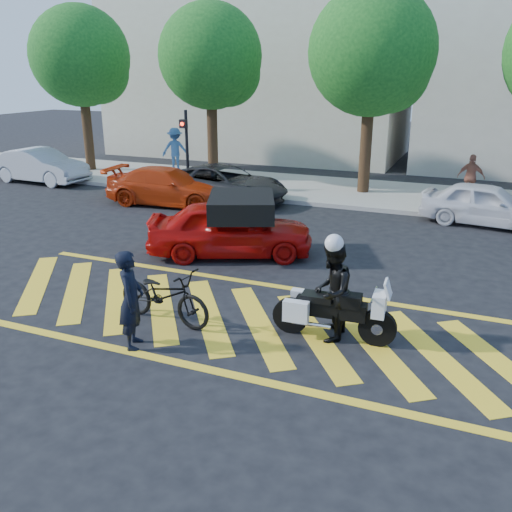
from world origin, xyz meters
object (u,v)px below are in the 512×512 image
at_px(police_motorcycle, 332,311).
at_px(parked_left, 168,186).
at_px(parked_far_left, 40,166).
at_px(parked_mid_left, 224,184).
at_px(officer_bike, 131,300).
at_px(bicycle, 164,295).
at_px(officer_moto, 332,292).
at_px(red_convertible, 230,229).
at_px(parked_mid_right, 486,204).

relative_size(police_motorcycle, parked_left, 0.50).
relative_size(parked_far_left, parked_mid_left, 0.91).
bearing_deg(officer_bike, bicycle, -23.76).
distance_m(officer_moto, parked_left, 11.30).
bearing_deg(red_convertible, parked_left, 23.34).
height_order(officer_moto, parked_far_left, officer_moto).
bearing_deg(parked_left, officer_bike, -157.66).
distance_m(officer_moto, parked_mid_right, 9.59).
height_order(bicycle, parked_mid_left, parked_mid_left).
xyz_separation_m(officer_bike, parked_mid_left, (-3.31, 10.61, -0.22)).
bearing_deg(parked_far_left, parked_mid_left, -88.88).
bearing_deg(red_convertible, police_motorcycle, -156.91).
distance_m(parked_far_left, parked_mid_right, 17.84).
xyz_separation_m(bicycle, parked_left, (-4.97, 8.40, 0.11)).
relative_size(police_motorcycle, parked_mid_right, 0.58).
distance_m(police_motorcycle, parked_left, 11.31).
distance_m(police_motorcycle, parked_far_left, 17.92).
height_order(police_motorcycle, parked_left, parked_left).
relative_size(red_convertible, parked_mid_left, 0.88).
bearing_deg(police_motorcycle, parked_mid_right, 71.74).
distance_m(police_motorcycle, parked_mid_right, 9.59).
bearing_deg(bicycle, police_motorcycle, -72.80).
relative_size(officer_bike, parked_mid_left, 0.37).
bearing_deg(parked_mid_right, officer_moto, 172.42).
bearing_deg(bicycle, parked_left, 38.00).
bearing_deg(red_convertible, parked_far_left, 41.22).
xyz_separation_m(police_motorcycle, red_convertible, (-3.66, 3.56, 0.18)).
bearing_deg(officer_bike, red_convertible, -19.00).
xyz_separation_m(officer_bike, parked_mid_right, (5.64, 10.87, -0.22)).
height_order(police_motorcycle, officer_moto, officer_moto).
xyz_separation_m(red_convertible, parked_mid_left, (-2.79, 5.44, -0.05)).
relative_size(parked_far_left, parked_left, 0.96).
distance_m(parked_far_left, parked_mid_left, 8.89).
relative_size(bicycle, parked_mid_right, 0.53).
height_order(officer_moto, red_convertible, officer_moto).
bearing_deg(officer_moto, bicycle, -83.26).
distance_m(bicycle, parked_mid_right, 11.32).
xyz_separation_m(bicycle, police_motorcycle, (3.16, 0.55, -0.01)).
height_order(officer_moto, parked_mid_right, officer_moto).
distance_m(red_convertible, parked_mid_right, 8.39).
bearing_deg(parked_mid_left, bicycle, -153.01).
xyz_separation_m(officer_bike, red_convertible, (-0.52, 5.17, -0.16)).
relative_size(parked_left, parked_mid_right, 1.16).
bearing_deg(parked_left, parked_far_left, 73.58).
xyz_separation_m(bicycle, parked_far_left, (-12.18, 9.80, 0.17)).
distance_m(officer_bike, bicycle, 1.12).
height_order(officer_bike, parked_left, officer_bike).
bearing_deg(parked_mid_right, parked_far_left, 97.62).
bearing_deg(parked_mid_right, officer_bike, 160.19).
bearing_deg(officer_moto, officer_bike, -65.79).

